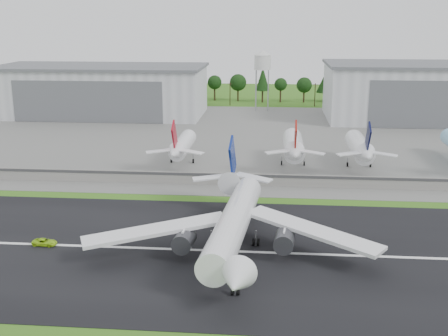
# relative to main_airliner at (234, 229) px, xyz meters

# --- Properties ---
(ground) EXTENTS (600.00, 600.00, 0.00)m
(ground) POSITION_rel_main_airliner_xyz_m (6.37, -9.57, -4.89)
(ground) COLOR #336A19
(ground) RESTS_ON ground
(runway) EXTENTS (320.00, 60.00, 0.10)m
(runway) POSITION_rel_main_airliner_xyz_m (6.37, 0.43, -4.84)
(runway) COLOR black
(runway) RESTS_ON ground
(runway_centerline) EXTENTS (220.00, 1.00, 0.02)m
(runway_centerline) POSITION_rel_main_airliner_xyz_m (6.37, 0.43, -4.78)
(runway_centerline) COLOR white
(runway_centerline) RESTS_ON runway
(apron) EXTENTS (320.00, 150.00, 0.10)m
(apron) POSITION_rel_main_airliner_xyz_m (6.37, 110.43, -4.84)
(apron) COLOR slate
(apron) RESTS_ON ground
(blast_fence) EXTENTS (240.00, 0.61, 3.50)m
(blast_fence) POSITION_rel_main_airliner_xyz_m (6.37, 45.42, -3.09)
(blast_fence) COLOR gray
(blast_fence) RESTS_ON ground
(hangar_west) EXTENTS (97.00, 44.00, 23.20)m
(hangar_west) POSITION_rel_main_airliner_xyz_m (-73.63, 155.35, 6.74)
(hangar_west) COLOR silver
(hangar_west) RESTS_ON ground
(hangar_east) EXTENTS (102.00, 47.00, 25.20)m
(hangar_east) POSITION_rel_main_airliner_xyz_m (81.37, 155.35, 7.73)
(hangar_east) COLOR silver
(hangar_east) RESTS_ON ground
(water_tower) EXTENTS (8.40, 8.40, 29.40)m
(water_tower) POSITION_rel_main_airliner_xyz_m (1.37, 175.43, 19.66)
(water_tower) COLOR #99999E
(water_tower) RESTS_ON ground
(utility_poles) EXTENTS (230.00, 3.00, 12.00)m
(utility_poles) POSITION_rel_main_airliner_xyz_m (6.37, 190.43, -4.89)
(utility_poles) COLOR black
(utility_poles) RESTS_ON ground
(treeline) EXTENTS (320.00, 16.00, 22.00)m
(treeline) POSITION_rel_main_airliner_xyz_m (6.37, 205.43, -4.89)
(treeline) COLOR black
(treeline) RESTS_ON ground
(main_airliner) EXTENTS (57.08, 59.27, 18.17)m
(main_airliner) POSITION_rel_main_airliner_xyz_m (0.00, 0.00, 0.00)
(main_airliner) COLOR white
(main_airliner) RESTS_ON runway
(ground_vehicle) EXTENTS (5.06, 2.51, 1.38)m
(ground_vehicle) POSITION_rel_main_airliner_xyz_m (-38.44, 0.12, -4.11)
(ground_vehicle) COLOR #A7DD1A
(ground_vehicle) RESTS_ON runway
(parked_jet_red_a) EXTENTS (7.36, 31.29, 16.39)m
(parked_jet_red_a) POSITION_rel_main_airliner_xyz_m (-21.29, 66.95, 1.01)
(parked_jet_red_a) COLOR white
(parked_jet_red_a) RESTS_ON ground
(parked_jet_red_b) EXTENTS (7.36, 31.29, 16.93)m
(parked_jet_red_b) POSITION_rel_main_airliner_xyz_m (13.57, 67.03, 1.52)
(parked_jet_red_b) COLOR white
(parked_jet_red_b) RESTS_ON ground
(parked_jet_navy) EXTENTS (7.36, 31.29, 16.84)m
(parked_jet_navy) POSITION_rel_main_airliner_xyz_m (33.84, 67.02, 1.43)
(parked_jet_navy) COLOR white
(parked_jet_navy) RESTS_ON ground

